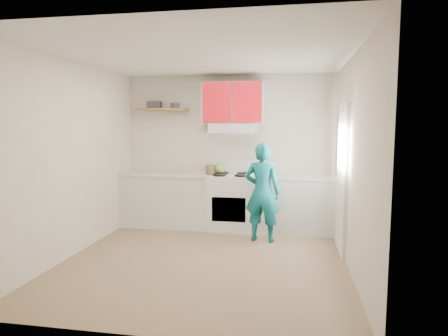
% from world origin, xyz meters
% --- Properties ---
extents(floor, '(3.80, 3.80, 0.00)m').
position_xyz_m(floor, '(0.00, 0.00, 0.00)').
color(floor, brown).
rests_on(floor, ground).
extents(ceiling, '(3.60, 3.80, 0.04)m').
position_xyz_m(ceiling, '(0.00, 0.00, 2.60)').
color(ceiling, white).
rests_on(ceiling, floor).
extents(back_wall, '(3.60, 0.04, 2.60)m').
position_xyz_m(back_wall, '(0.00, 1.90, 1.30)').
color(back_wall, beige).
rests_on(back_wall, floor).
extents(front_wall, '(3.60, 0.04, 2.60)m').
position_xyz_m(front_wall, '(0.00, -1.90, 1.30)').
color(front_wall, beige).
rests_on(front_wall, floor).
extents(left_wall, '(0.04, 3.80, 2.60)m').
position_xyz_m(left_wall, '(-1.80, 0.00, 1.30)').
color(left_wall, beige).
rests_on(left_wall, floor).
extents(right_wall, '(0.04, 3.80, 2.60)m').
position_xyz_m(right_wall, '(1.80, 0.00, 1.30)').
color(right_wall, beige).
rests_on(right_wall, floor).
extents(door, '(0.05, 0.85, 2.05)m').
position_xyz_m(door, '(1.78, 0.70, 1.02)').
color(door, white).
rests_on(door, floor).
extents(door_glass, '(0.01, 0.55, 0.95)m').
position_xyz_m(door_glass, '(1.75, 0.70, 1.45)').
color(door_glass, white).
rests_on(door_glass, door).
extents(counter_left, '(1.52, 0.60, 0.90)m').
position_xyz_m(counter_left, '(-1.04, 1.60, 0.45)').
color(counter_left, silver).
rests_on(counter_left, floor).
extents(counter_right, '(1.32, 0.60, 0.90)m').
position_xyz_m(counter_right, '(1.14, 1.60, 0.45)').
color(counter_right, silver).
rests_on(counter_right, floor).
extents(stove, '(0.76, 0.65, 0.92)m').
position_xyz_m(stove, '(0.10, 1.57, 0.46)').
color(stove, white).
rests_on(stove, floor).
extents(range_hood, '(0.76, 0.44, 0.15)m').
position_xyz_m(range_hood, '(0.10, 1.68, 1.70)').
color(range_hood, silver).
rests_on(range_hood, back_wall).
extents(upper_cabinets, '(1.02, 0.33, 0.70)m').
position_xyz_m(upper_cabinets, '(0.10, 1.73, 2.12)').
color(upper_cabinets, red).
rests_on(upper_cabinets, back_wall).
extents(shelf, '(0.90, 0.30, 0.04)m').
position_xyz_m(shelf, '(-1.15, 1.75, 2.02)').
color(shelf, brown).
rests_on(shelf, back_wall).
extents(books, '(0.25, 0.20, 0.12)m').
position_xyz_m(books, '(-1.31, 1.79, 2.10)').
color(books, '#3E363C').
rests_on(books, shelf).
extents(tin, '(0.19, 0.19, 0.09)m').
position_xyz_m(tin, '(-0.93, 1.77, 2.08)').
color(tin, '#333D4C').
rests_on(tin, shelf).
extents(kettle, '(0.24, 0.24, 0.18)m').
position_xyz_m(kettle, '(-0.14, 1.72, 1.01)').
color(kettle, olive).
rests_on(kettle, stove).
extents(crock, '(0.17, 0.17, 0.18)m').
position_xyz_m(crock, '(-0.27, 1.56, 0.99)').
color(crock, '#503723').
rests_on(crock, counter_left).
extents(cutting_board, '(0.34, 0.29, 0.02)m').
position_xyz_m(cutting_board, '(1.05, 1.58, 0.91)').
color(cutting_board, olive).
rests_on(cutting_board, counter_right).
extents(silicone_mat, '(0.31, 0.28, 0.01)m').
position_xyz_m(silicone_mat, '(1.46, 1.56, 0.90)').
color(silicone_mat, red).
rests_on(silicone_mat, counter_right).
extents(person, '(0.60, 0.44, 1.49)m').
position_xyz_m(person, '(0.66, 0.97, 0.75)').
color(person, '#0B6167').
rests_on(person, floor).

